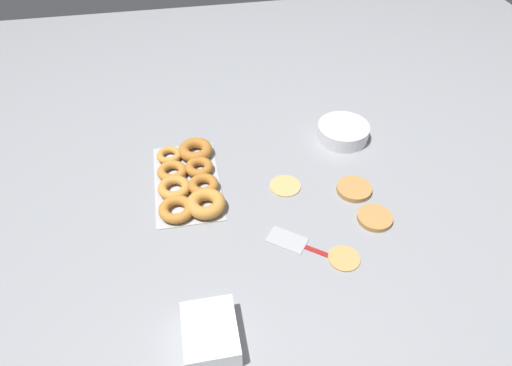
{
  "coord_description": "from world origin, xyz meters",
  "views": [
    {
      "loc": [
        0.87,
        -0.25,
        0.96
      ],
      "look_at": [
        -0.08,
        -0.07,
        0.04
      ],
      "focal_mm": 32.0,
      "sensor_mm": 36.0,
      "label": 1
    }
  ],
  "objects_px": {
    "batter_bowl": "(343,132)",
    "spatula": "(296,243)",
    "pancake_2": "(344,258)",
    "pancake_3": "(285,185)",
    "pancake_1": "(354,189)",
    "pancake_0": "(375,218)",
    "donut_tray": "(189,180)",
    "container_stack": "(210,334)"
  },
  "relations": [
    {
      "from": "pancake_3",
      "to": "container_stack",
      "type": "distance_m",
      "value": 0.53
    },
    {
      "from": "pancake_3",
      "to": "container_stack",
      "type": "bearing_deg",
      "value": -31.26
    },
    {
      "from": "pancake_0",
      "to": "spatula",
      "type": "height_order",
      "value": "pancake_0"
    },
    {
      "from": "pancake_2",
      "to": "pancake_1",
      "type": "bearing_deg",
      "value": 155.07
    },
    {
      "from": "pancake_3",
      "to": "batter_bowl",
      "type": "relative_size",
      "value": 0.55
    },
    {
      "from": "pancake_2",
      "to": "spatula",
      "type": "height_order",
      "value": "pancake_2"
    },
    {
      "from": "pancake_2",
      "to": "spatula",
      "type": "xyz_separation_m",
      "value": [
        -0.07,
        -0.11,
        -0.0
      ]
    },
    {
      "from": "pancake_3",
      "to": "donut_tray",
      "type": "distance_m",
      "value": 0.29
    },
    {
      "from": "pancake_0",
      "to": "batter_bowl",
      "type": "bearing_deg",
      "value": 175.5
    },
    {
      "from": "donut_tray",
      "to": "container_stack",
      "type": "height_order",
      "value": "container_stack"
    },
    {
      "from": "pancake_0",
      "to": "donut_tray",
      "type": "distance_m",
      "value": 0.56
    },
    {
      "from": "batter_bowl",
      "to": "pancake_2",
      "type": "bearing_deg",
      "value": -17.81
    },
    {
      "from": "pancake_1",
      "to": "spatula",
      "type": "bearing_deg",
      "value": -53.42
    },
    {
      "from": "pancake_0",
      "to": "container_stack",
      "type": "xyz_separation_m",
      "value": [
        0.28,
        -0.49,
        0.02
      ]
    },
    {
      "from": "pancake_3",
      "to": "pancake_1",
      "type": "bearing_deg",
      "value": 73.89
    },
    {
      "from": "batter_bowl",
      "to": "spatula",
      "type": "relative_size",
      "value": 0.83
    },
    {
      "from": "batter_bowl",
      "to": "container_stack",
      "type": "height_order",
      "value": "container_stack"
    },
    {
      "from": "pancake_3",
      "to": "spatula",
      "type": "distance_m",
      "value": 0.22
    },
    {
      "from": "donut_tray",
      "to": "spatula",
      "type": "bearing_deg",
      "value": 42.81
    },
    {
      "from": "donut_tray",
      "to": "spatula",
      "type": "height_order",
      "value": "donut_tray"
    },
    {
      "from": "pancake_0",
      "to": "pancake_3",
      "type": "distance_m",
      "value": 0.28
    },
    {
      "from": "pancake_2",
      "to": "container_stack",
      "type": "bearing_deg",
      "value": -66.09
    },
    {
      "from": "pancake_3",
      "to": "batter_bowl",
      "type": "xyz_separation_m",
      "value": [
        -0.2,
        0.25,
        0.02
      ]
    },
    {
      "from": "pancake_3",
      "to": "spatula",
      "type": "xyz_separation_m",
      "value": [
        0.22,
        -0.02,
        -0.0
      ]
    },
    {
      "from": "pancake_1",
      "to": "pancake_3",
      "type": "distance_m",
      "value": 0.21
    },
    {
      "from": "pancake_0",
      "to": "pancake_1",
      "type": "relative_size",
      "value": 0.94
    },
    {
      "from": "donut_tray",
      "to": "batter_bowl",
      "type": "distance_m",
      "value": 0.55
    },
    {
      "from": "pancake_1",
      "to": "container_stack",
      "type": "xyz_separation_m",
      "value": [
        0.4,
        -0.48,
        0.02
      ]
    },
    {
      "from": "pancake_0",
      "to": "donut_tray",
      "type": "bearing_deg",
      "value": -115.49
    },
    {
      "from": "pancake_2",
      "to": "pancake_3",
      "type": "distance_m",
      "value": 0.31
    },
    {
      "from": "pancake_2",
      "to": "donut_tray",
      "type": "relative_size",
      "value": 0.23
    },
    {
      "from": "container_stack",
      "to": "spatula",
      "type": "relative_size",
      "value": 0.71
    },
    {
      "from": "batter_bowl",
      "to": "container_stack",
      "type": "bearing_deg",
      "value": -38.63
    },
    {
      "from": "pancake_1",
      "to": "spatula",
      "type": "xyz_separation_m",
      "value": [
        0.16,
        -0.22,
        -0.01
      ]
    },
    {
      "from": "batter_bowl",
      "to": "pancake_1",
      "type": "bearing_deg",
      "value": -10.68
    },
    {
      "from": "pancake_0",
      "to": "batter_bowl",
      "type": "relative_size",
      "value": 0.57
    },
    {
      "from": "pancake_2",
      "to": "pancake_3",
      "type": "relative_size",
      "value": 0.89
    },
    {
      "from": "pancake_0",
      "to": "donut_tray",
      "type": "height_order",
      "value": "donut_tray"
    },
    {
      "from": "spatula",
      "to": "pancake_2",
      "type": "bearing_deg",
      "value": -176.06
    },
    {
      "from": "pancake_1",
      "to": "container_stack",
      "type": "height_order",
      "value": "container_stack"
    },
    {
      "from": "pancake_1",
      "to": "donut_tray",
      "type": "xyz_separation_m",
      "value": [
        -0.12,
        -0.48,
        0.01
      ]
    },
    {
      "from": "donut_tray",
      "to": "spatula",
      "type": "relative_size",
      "value": 1.75
    }
  ]
}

